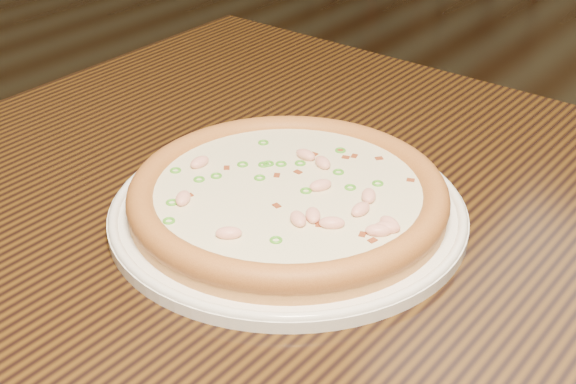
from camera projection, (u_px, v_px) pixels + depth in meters
The scene contains 3 objects.
hero_table at pixel (408, 315), 0.83m from camera, with size 1.20×0.80×0.75m.
plate at pixel (288, 210), 0.81m from camera, with size 0.36×0.36×0.02m.
pizza at pixel (288, 195), 0.80m from camera, with size 0.32×0.32×0.03m.
Camera 1 is at (0.46, -0.80, 1.19)m, focal length 50.00 mm.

